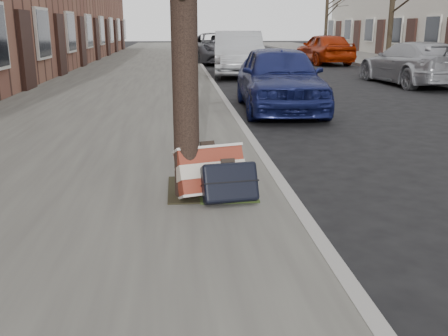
{
  "coord_description": "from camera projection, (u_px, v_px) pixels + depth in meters",
  "views": [
    {
      "loc": [
        -2.31,
        -3.54,
        1.69
      ],
      "look_at": [
        -1.9,
        0.8,
        0.45
      ],
      "focal_mm": 40.0,
      "sensor_mm": 36.0,
      "label": 1
    }
  ],
  "objects": [
    {
      "name": "car_far_front",
      "position": [
        412.0,
        63.0,
        14.89
      ],
      "size": [
        2.04,
        4.49,
        1.28
      ],
      "primitive_type": "imported",
      "rotation": [
        0.0,
        0.0,
        3.2
      ],
      "color": "#96979D",
      "rests_on": "ground"
    },
    {
      "name": "near_sidewalk",
      "position": [
        138.0,
        73.0,
        18.08
      ],
      "size": [
        5.0,
        70.0,
        0.12
      ],
      "primitive_type": "cube",
      "color": "slate",
      "rests_on": "ground"
    },
    {
      "name": "dirt_patch",
      "position": [
        211.0,
        188.0,
        4.99
      ],
      "size": [
        0.85,
        0.85,
        0.02
      ],
      "primitive_type": "cube",
      "color": "black",
      "rests_on": "near_sidewalk"
    },
    {
      "name": "car_far_back",
      "position": [
        324.0,
        49.0,
        23.12
      ],
      "size": [
        2.04,
        4.31,
        1.42
      ],
      "primitive_type": "imported",
      "rotation": [
        0.0,
        0.0,
        3.23
      ],
      "color": "#942006",
      "rests_on": "ground"
    },
    {
      "name": "far_sidewalk",
      "position": [
        441.0,
        71.0,
        19.11
      ],
      "size": [
        4.0,
        70.0,
        0.12
      ],
      "primitive_type": "cube",
      "color": "slate",
      "rests_on": "ground"
    },
    {
      "name": "car_near_mid",
      "position": [
        238.0,
        53.0,
        17.66
      ],
      "size": [
        2.0,
        4.82,
        1.55
      ],
      "primitive_type": "imported",
      "rotation": [
        0.0,
        0.0,
        -0.08
      ],
      "color": "#ABAEB3",
      "rests_on": "ground"
    },
    {
      "name": "car_near_front",
      "position": [
        279.0,
        78.0,
        10.29
      ],
      "size": [
        1.77,
        4.01,
        1.34
      ],
      "primitive_type": "imported",
      "rotation": [
        0.0,
        0.0,
        -0.05
      ],
      "color": "#151C52",
      "rests_on": "ground"
    },
    {
      "name": "car_near_back",
      "position": [
        217.0,
        48.0,
        23.67
      ],
      "size": [
        3.03,
        5.39,
        1.42
      ],
      "primitive_type": "imported",
      "rotation": [
        0.0,
        0.0,
        0.14
      ],
      "color": "#3D3D43",
      "rests_on": "ground"
    },
    {
      "name": "tree_far_c",
      "position": [
        327.0,
        10.0,
        31.36
      ],
      "size": [
        0.2,
        0.2,
        5.15
      ],
      "primitive_type": "cylinder",
      "color": "black",
      "rests_on": "far_sidewalk"
    },
    {
      "name": "suitcase_navy",
      "position": [
        230.0,
        182.0,
        4.56
      ],
      "size": [
        0.54,
        0.37,
        0.4
      ],
      "primitive_type": "cube",
      "rotation": [
        -0.42,
        0.0,
        0.14
      ],
      "color": "black",
      "rests_on": "near_sidewalk"
    },
    {
      "name": "tree_far_b",
      "position": [
        392.0,
        4.0,
        21.9
      ],
      "size": [
        0.23,
        0.23,
        5.05
      ],
      "primitive_type": "cylinder",
      "color": "black",
      "rests_on": "far_sidewalk"
    },
    {
      "name": "suitcase_red",
      "position": [
        211.0,
        171.0,
        4.74
      ],
      "size": [
        0.71,
        0.51,
        0.49
      ],
      "primitive_type": "cube",
      "rotation": [
        -0.42,
        0.0,
        0.28
      ],
      "color": "maroon",
      "rests_on": "near_sidewalk"
    }
  ]
}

